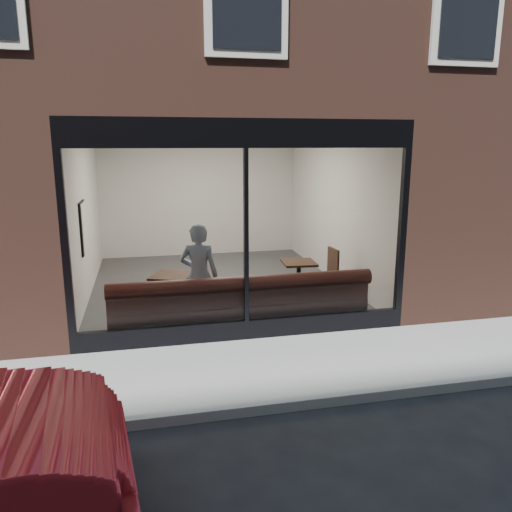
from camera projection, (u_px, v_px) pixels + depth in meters
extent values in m
plane|color=black|center=(284.00, 408.00, 5.52)|extent=(120.00, 120.00, 0.00)
cube|color=gray|center=(263.00, 369.00, 6.47)|extent=(40.00, 2.00, 0.01)
cube|color=gray|center=(285.00, 405.00, 5.46)|extent=(40.00, 0.10, 0.12)
cube|color=brown|center=(44.00, 197.00, 11.98)|extent=(2.50, 12.00, 3.20)
cube|color=brown|center=(337.00, 191.00, 13.58)|extent=(2.50, 12.00, 3.20)
cube|color=brown|center=(189.00, 184.00, 15.63)|extent=(5.00, 6.00, 3.20)
plane|color=#2D2D30|center=(218.00, 285.00, 10.27)|extent=(6.00, 6.00, 0.00)
plane|color=white|center=(215.00, 126.00, 9.57)|extent=(6.00, 6.00, 0.00)
plane|color=silver|center=(200.00, 194.00, 12.77)|extent=(5.00, 0.00, 5.00)
plane|color=silver|center=(85.00, 212.00, 9.39)|extent=(0.00, 6.00, 6.00)
plane|color=silver|center=(334.00, 205.00, 10.46)|extent=(0.00, 6.00, 6.00)
cube|color=black|center=(246.00, 329.00, 7.44)|extent=(5.00, 0.10, 0.30)
cube|color=black|center=(246.00, 133.00, 6.81)|extent=(5.00, 0.10, 0.40)
cube|color=black|center=(246.00, 237.00, 7.13)|extent=(0.06, 0.10, 2.50)
plane|color=white|center=(246.00, 238.00, 7.10)|extent=(4.80, 0.00, 4.80)
cube|color=#3A1A15|center=(241.00, 316.00, 7.80)|extent=(4.00, 0.55, 0.45)
imported|color=#92ABC5|center=(199.00, 275.00, 7.85)|extent=(0.70, 0.56, 1.66)
cube|color=black|center=(172.00, 276.00, 8.17)|extent=(0.81, 0.81, 0.04)
cube|color=black|center=(299.00, 263.00, 9.07)|extent=(0.63, 0.63, 0.04)
cube|color=black|center=(323.00, 286.00, 9.40)|extent=(0.47, 0.47, 0.04)
cube|color=white|center=(84.00, 227.00, 8.78)|extent=(0.02, 0.65, 0.87)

